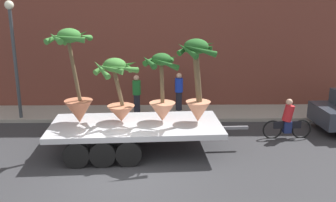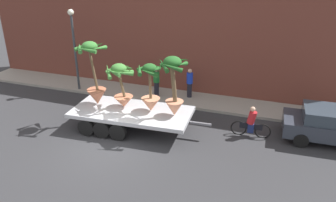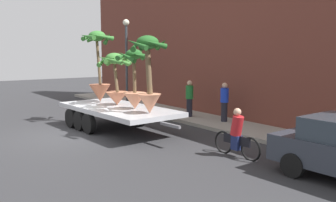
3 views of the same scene
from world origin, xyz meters
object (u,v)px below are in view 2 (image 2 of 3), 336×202
at_px(street_lamp, 74,40).
at_px(potted_palm_extra, 150,90).
at_px(cyclist, 251,123).
at_px(flatbed_trailer, 127,114).
at_px(pedestrian_near_gate, 190,83).
at_px(parked_car, 335,125).
at_px(potted_palm_middle, 174,85).
at_px(pedestrian_far_left, 156,81).
at_px(potted_palm_front, 121,85).
at_px(potted_palm_rear, 94,77).

bearing_deg(street_lamp, potted_palm_extra, -27.13).
bearing_deg(cyclist, flatbed_trailer, -168.79).
bearing_deg(cyclist, pedestrian_near_gate, 140.05).
relative_size(parked_car, pedestrian_near_gate, 2.71).
relative_size(potted_palm_middle, pedestrian_far_left, 1.64).
bearing_deg(potted_palm_front, potted_palm_rear, -175.94).
distance_m(potted_palm_middle, potted_palm_front, 2.66).
relative_size(cyclist, pedestrian_far_left, 1.08).
relative_size(flatbed_trailer, cyclist, 3.67).
bearing_deg(parked_car, flatbed_trailer, -168.75).
xyz_separation_m(potted_palm_front, pedestrian_far_left, (0.35, 3.70, -1.07)).
xyz_separation_m(potted_palm_rear, potted_palm_front, (1.39, 0.10, -0.26)).
bearing_deg(potted_palm_middle, potted_palm_extra, 175.26).
bearing_deg(street_lamp, potted_palm_front, -34.40).
xyz_separation_m(potted_palm_front, parked_car, (9.69, 1.62, -1.29)).
distance_m(parked_car, pedestrian_near_gate, 7.89).
bearing_deg(pedestrian_near_gate, cyclist, -39.95).
xyz_separation_m(potted_palm_rear, street_lamp, (-3.17, 3.22, 0.85)).
xyz_separation_m(potted_palm_rear, potted_palm_extra, (2.85, 0.14, -0.36)).
bearing_deg(flatbed_trailer, pedestrian_far_left, 90.06).
xyz_separation_m(potted_palm_extra, parked_car, (8.23, 1.58, -1.19)).
relative_size(potted_palm_rear, street_lamp, 0.65).
height_order(potted_palm_middle, potted_palm_extra, potted_palm_middle).
distance_m(pedestrian_near_gate, pedestrian_far_left, 1.93).
distance_m(potted_palm_rear, pedestrian_far_left, 4.39).
bearing_deg(pedestrian_near_gate, pedestrian_far_left, -166.44).
height_order(flatbed_trailer, potted_palm_rear, potted_palm_rear).
xyz_separation_m(flatbed_trailer, parked_car, (9.34, 1.86, 0.06)).
height_order(potted_palm_extra, parked_car, potted_palm_extra).
xyz_separation_m(potted_palm_extra, cyclist, (4.65, 0.86, -1.35)).
bearing_deg(potted_palm_middle, potted_palm_rear, -179.42).
distance_m(potted_palm_middle, pedestrian_near_gate, 4.46).
xyz_separation_m(potted_palm_rear, parked_car, (11.08, 1.72, -1.55)).
bearing_deg(flatbed_trailer, potted_palm_rear, 175.35).
bearing_deg(pedestrian_far_left, potted_palm_middle, -58.66).
bearing_deg(potted_palm_middle, pedestrian_far_left, 121.34).
relative_size(flatbed_trailer, parked_car, 1.46).
bearing_deg(potted_palm_front, potted_palm_middle, -1.27).
bearing_deg(potted_palm_rear, potted_palm_middle, 0.58).
distance_m(pedestrian_near_gate, street_lamp, 7.20).
bearing_deg(parked_car, pedestrian_near_gate, 161.26).
bearing_deg(street_lamp, pedestrian_near_gate, 8.63).
xyz_separation_m(parked_car, pedestrian_near_gate, (-7.47, 2.53, 0.21)).
relative_size(flatbed_trailer, potted_palm_middle, 2.41).
relative_size(parked_car, street_lamp, 0.96).
distance_m(flatbed_trailer, cyclist, 5.87).
relative_size(pedestrian_near_gate, street_lamp, 0.35).
bearing_deg(parked_car, potted_palm_extra, -169.14).
distance_m(potted_palm_middle, potted_palm_extra, 1.26).
bearing_deg(pedestrian_far_left, pedestrian_near_gate, 13.56).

